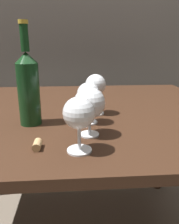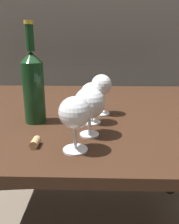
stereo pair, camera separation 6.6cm
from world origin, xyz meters
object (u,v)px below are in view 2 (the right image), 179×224
Objects in this scene: wine_glass_chardonnay at (75,114)px; wine_glass_rose at (90,104)px; wine_glass_white at (101,86)px; wine_bottle at (33,86)px; cork at (35,142)px; wine_glass_amber at (92,95)px.

wine_glass_rose is (0.03, 0.10, -0.00)m from wine_glass_chardonnay.
wine_glass_rose is 0.95× the size of wine_glass_white.
cork is (0.05, -0.19, -0.12)m from wine_bottle.
wine_glass_white is 0.35m from cork.
wine_bottle is (-0.19, 0.11, 0.03)m from wine_glass_rose.
wine_glass_rose is 3.49× the size of cork.
wine_bottle is at bearing 126.22° from wine_glass_chardonnay.
wine_glass_amber is 0.25m from cork.
wine_glass_rose is 0.44× the size of wine_bottle.
wine_bottle is at bearing 177.59° from wine_glass_amber.
wine_glass_amber is at bearing 87.71° from wine_glass_rose.
wine_bottle is 7.90× the size of cork.
wine_glass_chardonnay is 3.42× the size of cork.
wine_glass_white is at bearing 76.84° from wine_glass_chardonnay.
wine_glass_white is 3.65× the size of cork.
wine_bottle is at bearing 104.01° from cork.
wine_glass_rose is at bearing -92.29° from wine_glass_amber.
cork is (-0.14, -0.08, -0.09)m from wine_glass_rose.
wine_bottle is at bearing -158.28° from wine_glass_white.
wine_glass_rose is at bearing 71.62° from wine_glass_chardonnay.
wine_glass_white reaches higher than wine_glass_rose.
wine_glass_amber is at bearing 51.46° from cork.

